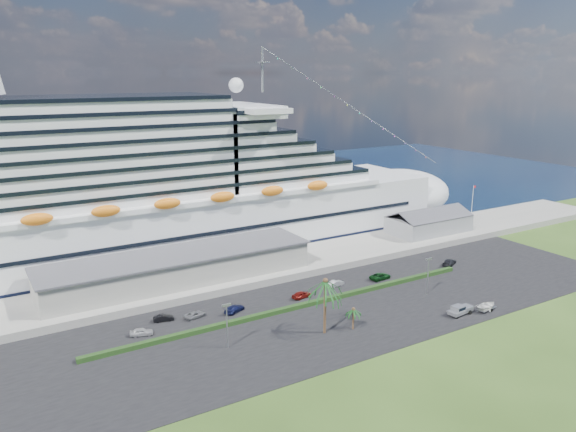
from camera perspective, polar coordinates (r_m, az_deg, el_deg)
ground at (r=109.91m, az=9.31°, el=-11.28°), size 420.00×420.00×0.00m
asphalt_lot at (r=117.64m, az=5.82°, el=-9.35°), size 140.00×38.00×0.12m
wharf at (r=139.91m, az=-1.32°, el=-4.98°), size 240.00×20.00×1.80m
water at (r=220.01m, az=-13.05°, el=1.58°), size 420.00×160.00×0.02m
cruise_ship at (r=148.64m, az=-13.25°, el=2.12°), size 191.00×38.00×54.00m
terminal_building at (r=128.71m, az=-11.07°, el=-5.06°), size 61.00×15.00×6.30m
port_shed at (r=169.61m, az=14.11°, el=-0.72°), size 24.00×12.31×7.37m
flagpole at (r=181.70m, az=18.22°, el=1.24°), size 1.08×0.16×12.00m
hedge at (r=117.01m, az=1.16°, el=-9.13°), size 88.00×1.10×0.90m
lamp_post_left at (r=99.93m, az=-6.23°, el=-10.49°), size 1.60×0.35×8.27m
lamp_post_right at (r=126.02m, az=14.05°, el=-5.50°), size 1.60×0.35×8.27m
palm_tall at (r=103.46m, az=3.81°, el=-7.22°), size 8.82×8.82×11.13m
palm_short at (r=107.52m, az=6.66°, el=-9.63°), size 3.53×3.53×4.56m
parked_car_0 at (r=108.95m, az=-14.67°, el=-11.33°), size 4.50×2.80×1.43m
parked_car_1 at (r=113.86m, az=-12.54°, el=-10.07°), size 4.18×2.17×1.31m
parked_car_2 at (r=114.21m, az=-9.44°, el=-9.86°), size 4.73×2.93×1.22m
parked_car_3 at (r=115.66m, az=-5.46°, el=-9.35°), size 5.32×3.88×1.43m
parked_car_4 at (r=121.87m, az=1.39°, el=-7.99°), size 4.69×2.33×1.54m
parked_car_5 at (r=128.64m, az=4.87°, el=-6.83°), size 4.51×2.34×1.41m
parked_car_6 at (r=134.14m, az=9.36°, el=-6.05°), size 5.62×2.95×1.51m
parked_car_7 at (r=147.54m, az=16.06°, el=-4.52°), size 5.86×4.28×1.58m
pickup_truck at (r=118.92m, az=17.10°, el=-9.06°), size 5.85×2.58×2.01m
boat_trailer at (r=122.44m, az=19.57°, el=-8.58°), size 5.93×4.25×1.65m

